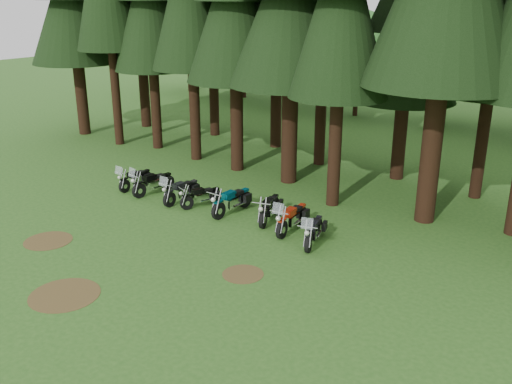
% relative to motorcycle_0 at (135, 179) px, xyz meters
% --- Properties ---
extents(ground, '(120.00, 120.00, 0.00)m').
position_rel_motorcycle_0_xyz_m(ground, '(5.06, -4.08, -0.45)').
color(ground, '#28551B').
rests_on(ground, ground).
extents(pine_back_4, '(4.94, 4.94, 13.78)m').
position_rel_motorcycle_0_xyz_m(pine_back_4, '(9.10, 9.17, 7.80)').
color(pine_back_4, black).
rests_on(pine_back_4, ground).
extents(decid_0, '(8.00, 7.78, 10.00)m').
position_rel_motorcycle_0_xyz_m(decid_0, '(-17.04, 21.19, 5.45)').
color(decid_0, black).
rests_on(decid_0, ground).
extents(decid_1, '(7.91, 7.69, 9.88)m').
position_rel_motorcycle_0_xyz_m(decid_1, '(-10.92, 21.69, 5.38)').
color(decid_1, black).
rests_on(decid_1, ground).
extents(decid_2, '(6.72, 6.53, 8.40)m').
position_rel_motorcycle_0_xyz_m(decid_2, '(-5.37, 20.70, 4.50)').
color(decid_2, black).
rests_on(decid_2, ground).
extents(decid_3, '(6.12, 5.95, 7.65)m').
position_rel_motorcycle_0_xyz_m(decid_3, '(0.35, 21.05, 4.06)').
color(decid_3, black).
rests_on(decid_3, ground).
extents(decid_4, '(5.93, 5.76, 7.41)m').
position_rel_motorcycle_0_xyz_m(decid_4, '(6.64, 22.25, 3.92)').
color(decid_4, black).
rests_on(decid_4, ground).
extents(dirt_patch_0, '(1.80, 1.80, 0.01)m').
position_rel_motorcycle_0_xyz_m(dirt_patch_0, '(2.06, -6.08, -0.45)').
color(dirt_patch_0, '#4C3D1E').
rests_on(dirt_patch_0, ground).
extents(dirt_patch_1, '(1.40, 1.40, 0.01)m').
position_rel_motorcycle_0_xyz_m(dirt_patch_1, '(9.56, -3.58, -0.45)').
color(dirt_patch_1, '#4C3D1E').
rests_on(dirt_patch_1, ground).
extents(dirt_patch_2, '(2.20, 2.20, 0.01)m').
position_rel_motorcycle_0_xyz_m(dirt_patch_2, '(6.06, -8.08, -0.45)').
color(dirt_patch_2, '#4C3D1E').
rests_on(dirt_patch_2, ground).
extents(motorcycle_0, '(0.47, 2.15, 1.35)m').
position_rel_motorcycle_0_xyz_m(motorcycle_0, '(0.00, 0.00, 0.00)').
color(motorcycle_0, black).
rests_on(motorcycle_0, ground).
extents(motorcycle_1, '(0.54, 2.38, 1.49)m').
position_rel_motorcycle_0_xyz_m(motorcycle_1, '(1.24, 0.01, 0.05)').
color(motorcycle_1, black).
rests_on(motorcycle_1, ground).
extents(motorcycle_2, '(0.45, 2.33, 1.46)m').
position_rel_motorcycle_0_xyz_m(motorcycle_2, '(3.03, 0.06, 0.04)').
color(motorcycle_2, black).
rests_on(motorcycle_2, ground).
extents(motorcycle_3, '(0.75, 2.00, 0.84)m').
position_rel_motorcycle_0_xyz_m(motorcycle_3, '(4.12, 0.21, -0.02)').
color(motorcycle_3, black).
rests_on(motorcycle_3, ground).
extents(motorcycle_4, '(0.35, 2.47, 1.01)m').
position_rel_motorcycle_0_xyz_m(motorcycle_4, '(5.69, 0.41, 0.06)').
color(motorcycle_4, black).
rests_on(motorcycle_4, ground).
extents(motorcycle_5, '(0.95, 2.29, 0.97)m').
position_rel_motorcycle_0_xyz_m(motorcycle_5, '(7.42, 0.73, 0.04)').
color(motorcycle_5, black).
rests_on(motorcycle_5, ground).
extents(motorcycle_6, '(0.64, 2.47, 1.55)m').
position_rel_motorcycle_0_xyz_m(motorcycle_6, '(8.76, 0.41, 0.07)').
color(motorcycle_6, black).
rests_on(motorcycle_6, ground).
extents(motorcycle_7, '(1.02, 2.26, 1.45)m').
position_rel_motorcycle_0_xyz_m(motorcycle_7, '(10.09, -0.07, 0.03)').
color(motorcycle_7, black).
rests_on(motorcycle_7, ground).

